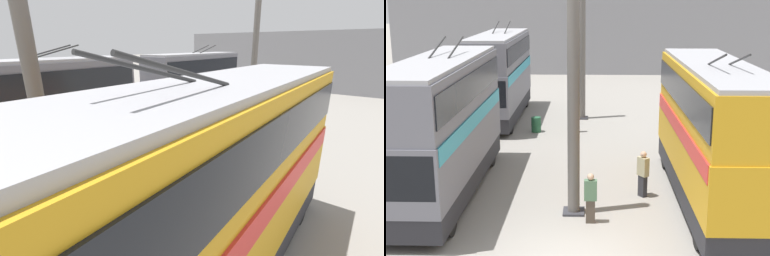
# 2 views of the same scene
# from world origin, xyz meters

# --- Properties ---
(depot_back_wall) EXTENTS (0.50, 36.00, 7.33)m
(depot_back_wall) POSITION_xyz_m (35.64, 0.00, 3.67)
(depot_back_wall) COLOR gray
(depot_back_wall) RESTS_ON ground_plane
(support_column_near) EXTENTS (0.73, 0.73, 8.84)m
(support_column_near) POSITION_xyz_m (3.30, 0.00, 4.30)
(support_column_near) COLOR #605B56
(support_column_near) RESTS_ON ground_plane
(support_column_far) EXTENTS (0.73, 0.73, 8.84)m
(support_column_far) POSITION_xyz_m (17.59, 0.00, 4.30)
(support_column_far) COLOR #605B56
(support_column_far) RESTS_ON ground_plane
(bus_left_near) EXTENTS (10.52, 2.54, 5.63)m
(bus_left_near) POSITION_xyz_m (4.42, -4.87, 2.85)
(bus_left_near) COLOR black
(bus_left_near) RESTS_ON ground_plane
(bus_right_near) EXTENTS (9.99, 2.54, 5.70)m
(bus_right_near) POSITION_xyz_m (4.97, 4.87, 2.90)
(bus_right_near) COLOR black
(bus_right_near) RESTS_ON ground_plane
(bus_right_far) EXTENTS (9.90, 2.54, 5.67)m
(bus_right_far) POSITION_xyz_m (17.43, 4.87, 2.88)
(bus_right_far) COLOR black
(bus_right_far) RESTS_ON ground_plane
(person_by_left_row) EXTENTS (0.48, 0.45, 1.74)m
(person_by_left_row) POSITION_xyz_m (4.90, -2.50, 0.92)
(person_by_left_row) COLOR #2D2D33
(person_by_left_row) RESTS_ON ground_plane
(person_aisle_foreground) EXTENTS (0.24, 0.42, 1.70)m
(person_aisle_foreground) POSITION_xyz_m (2.50, -0.58, 0.90)
(person_aisle_foreground) COLOR #473D33
(person_aisle_foreground) RESTS_ON ground_plane
(person_aisle_midway) EXTENTS (0.30, 0.45, 1.74)m
(person_aisle_midway) POSITION_xyz_m (14.30, 0.27, 0.93)
(person_aisle_midway) COLOR #473D33
(person_aisle_midway) RESTS_ON ground_plane
(oil_drum) EXTENTS (0.55, 0.55, 0.81)m
(oil_drum) POSITION_xyz_m (14.31, 2.43, 0.41)
(oil_drum) COLOR #235638
(oil_drum) RESTS_ON ground_plane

